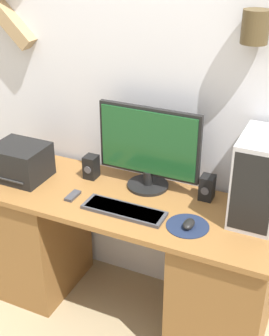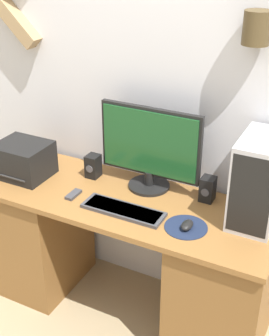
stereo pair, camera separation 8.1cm
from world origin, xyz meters
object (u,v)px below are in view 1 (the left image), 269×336
Objects in this scene: mouse at (189,224)px; printer at (21,162)px; monitor at (149,147)px; computer_tower at (259,178)px; keyboard at (124,210)px; speaker_right at (207,188)px; speaker_left at (91,167)px; remote_control at (73,196)px.

mouse is 0.30× the size of printer.
computer_tower is (0.59, -0.06, -0.02)m from monitor.
speaker_right is at bearing 41.42° from keyboard.
speaker_left is at bearing 178.86° from computer_tower.
computer_tower is at bearing -1.14° from speaker_left.
remote_control is at bearing 177.31° from keyboard.
keyboard is 4.08× the size of remote_control.
keyboard is at bearing -37.16° from speaker_left.
monitor reaches higher than printer.
keyboard is 0.41m from speaker_left.
remote_control is (-0.65, 0.01, -0.01)m from mouse.
remote_control is at bearing -85.78° from speaker_left.
mouse is at bearing -40.31° from monitor.
printer reaches higher than mouse.
speaker_left is at bearing 94.22° from remote_control.
speaker_right reaches higher than keyboard.
keyboard is 0.31m from remote_control.
computer_tower is at bearing 6.43° from printer.
keyboard is (-0.01, -0.29, -0.23)m from monitor.
monitor is 1.94× the size of printer.
remote_control is (-0.64, -0.28, -0.06)m from speaker_right.
monitor is 0.49m from mouse.
computer_tower reaches higher than speaker_right.
mouse is 0.67× the size of speaker_left.
monitor is 0.37m from keyboard.
speaker_right is at bearing 1.69° from monitor.
keyboard is at bearing -2.69° from remote_control.
monitor reaches higher than speaker_left.
mouse reaches higher than keyboard.
printer is (-1.28, -0.14, -0.12)m from computer_tower.
computer_tower is 0.31m from speaker_right.
speaker_right is (1.02, 0.21, -0.03)m from printer.
monitor is at bearing 40.87° from remote_control.
speaker_left reaches higher than mouse.
mouse is 1.03m from printer.
speaker_left is at bearing 160.11° from mouse.
keyboard is at bearing -138.58° from speaker_right.
computer_tower reaches higher than speaker_left.
mouse is 0.29m from speaker_right.
computer_tower is 4.14× the size of remote_control.
mouse is 0.71m from speaker_left.
remote_control is at bearing -10.33° from printer.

